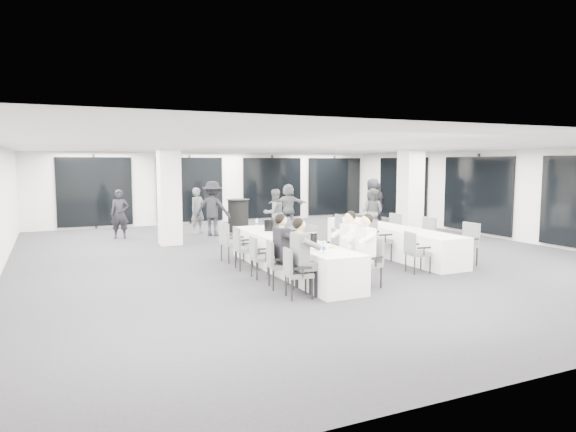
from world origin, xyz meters
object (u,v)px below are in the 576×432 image
object	(u,v)px
chair_main_left_second	(277,261)
ice_bucket_near	(312,238)
chair_side_left_mid	(376,237)
chair_main_right_second	(353,256)
chair_main_left_near	(295,270)
chair_main_left_mid	(259,255)
chair_side_right_near	(467,241)
chair_side_right_far	(392,228)
chair_side_left_near	(415,250)
cocktail_table	(238,215)
chair_side_right_mid	(425,233)
standing_guest_a	(198,208)
banquet_table_side	(389,240)
chair_main_right_fourth	(309,242)
chair_side_left_far	(343,230)
standing_guest_d	(378,202)
standing_guest_e	(373,200)
standing_guest_g	(120,211)
chair_main_left_fourth	(243,245)
chair_main_right_far	(294,235)
standing_guest_c	(213,205)
standing_guest_f	(288,202)
chair_main_right_near	(369,259)
chair_main_right_mid	(330,247)
standing_guest_b	(274,210)
ice_bucket_far	(269,225)
banquet_table_main	(290,255)

from	to	relation	value
chair_main_left_second	ice_bucket_near	xyz separation A→B (m)	(0.91, 0.29, 0.35)
chair_side_left_mid	chair_main_right_second	bearing A→B (deg)	-45.63
chair_main_left_near	chair_main_left_mid	size ratio (longest dim) A/B	1.02
chair_side_right_near	chair_side_right_far	size ratio (longest dim) A/B	1.05
chair_side_left_near	ice_bucket_near	distance (m)	2.43
cocktail_table	chair_side_right_far	bearing A→B (deg)	-58.88
chair_side_right_far	ice_bucket_near	bearing A→B (deg)	117.49
chair_side_right_mid	standing_guest_a	size ratio (longest dim) A/B	0.56
cocktail_table	chair_main_left_near	xyz separation A→B (m)	(-2.00, -8.78, -0.06)
banquet_table_side	chair_main_right_fourth	distance (m)	2.47
chair_side_left_far	standing_guest_d	world-z (taller)	standing_guest_d
cocktail_table	ice_bucket_near	world-z (taller)	cocktail_table
chair_side_right_near	chair_side_right_mid	size ratio (longest dim) A/B	1.02
standing_guest_e	standing_guest_g	xyz separation A→B (m)	(-8.84, 1.07, -0.15)
chair_main_left_near	cocktail_table	bearing A→B (deg)	175.72
chair_main_left_fourth	chair_main_right_far	world-z (taller)	chair_main_right_far
chair_main_right_second	ice_bucket_near	distance (m)	0.91
standing_guest_c	standing_guest_f	distance (m)	3.83
standing_guest_e	chair_main_right_near	bearing A→B (deg)	155.87
chair_side_left_far	chair_side_right_far	world-z (taller)	chair_side_left_far
chair_side_left_far	ice_bucket_near	size ratio (longest dim) A/B	4.17
chair_main_right_second	chair_side_right_mid	xyz separation A→B (m)	(3.30, 1.75, 0.05)
chair_side_left_far	standing_guest_f	bearing A→B (deg)	-178.59
chair_main_left_mid	chair_side_left_near	distance (m)	3.43
chair_main_right_mid	chair_side_right_mid	world-z (taller)	chair_side_right_mid
standing_guest_b	standing_guest_f	world-z (taller)	standing_guest_f
chair_main_left_fourth	chair_side_right_far	xyz separation A→B (m)	(4.96, 1.19, -0.01)
chair_main_left_fourth	standing_guest_e	size ratio (longest dim) A/B	0.47
chair_main_right_near	standing_guest_g	world-z (taller)	standing_guest_g
chair_main_right_far	chair_side_left_near	world-z (taller)	chair_main_right_far
chair_main_left_fourth	ice_bucket_far	size ratio (longest dim) A/B	3.63
banquet_table_side	chair_main_right_fourth	world-z (taller)	chair_main_right_fourth
chair_main_right_second	chair_main_left_near	bearing A→B (deg)	105.93
banquet_table_side	ice_bucket_near	distance (m)	3.71
chair_side_left_far	chair_side_right_far	distance (m)	1.67
chair_side_left_near	chair_side_right_far	xyz separation A→B (m)	(1.66, 3.11, 0.02)
chair_side_left_mid	standing_guest_e	xyz separation A→B (m)	(3.62, 5.49, 0.44)
chair_main_left_near	standing_guest_c	xyz separation A→B (m)	(0.91, 8.16, 0.51)
cocktail_table	standing_guest_b	xyz separation A→B (m)	(0.60, -1.81, 0.31)
chair_main_right_far	standing_guest_f	xyz separation A→B (m)	(2.72, 6.25, 0.33)
cocktail_table	chair_main_right_fourth	world-z (taller)	cocktail_table
chair_main_left_second	chair_side_left_near	bearing A→B (deg)	100.61
chair_side_left_mid	standing_guest_e	bearing A→B (deg)	147.31
cocktail_table	ice_bucket_far	distance (m)	5.55
chair_side_left_mid	standing_guest_f	xyz separation A→B (m)	(1.10, 7.50, 0.31)
chair_main_right_second	chair_side_right_near	xyz separation A→B (m)	(3.30, 0.26, 0.06)
banquet_table_side	chair_side_left_mid	distance (m)	1.06
chair_main_left_second	banquet_table_main	bearing A→B (deg)	156.09
chair_main_right_fourth	chair_side_left_near	size ratio (longest dim) A/B	1.01
banquet_table_side	chair_side_left_mid	size ratio (longest dim) A/B	4.80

